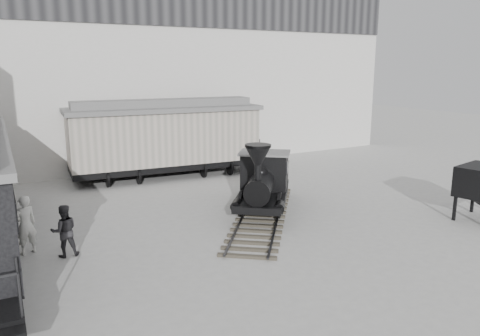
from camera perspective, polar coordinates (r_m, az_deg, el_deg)
ground at (r=15.67m, az=6.87°, el=-9.67°), size 90.00×90.00×0.00m
north_wall at (r=28.00m, az=-11.69°, el=11.51°), size 34.00×2.51×11.00m
locomotive at (r=18.94m, az=2.88°, el=-2.10°), size 6.85×7.93×3.05m
boxcar at (r=25.21m, az=-9.12°, el=3.82°), size 10.36×4.07×4.14m
visitor_a at (r=16.28m, az=-24.70°, el=-6.32°), size 0.81×0.66×1.91m
visitor_b at (r=15.65m, az=-20.64°, el=-7.18°), size 0.85×0.68×1.67m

